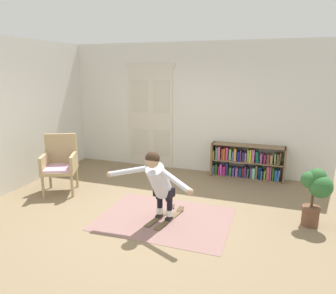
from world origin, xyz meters
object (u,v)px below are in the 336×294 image
(person_skier, at_px, (158,180))
(bookshelf, at_px, (246,163))
(potted_plant, at_px, (316,189))
(skis_pair, at_px, (166,217))
(wicker_chair, at_px, (60,162))

(person_skier, bearing_deg, bookshelf, 68.37)
(bookshelf, height_order, person_skier, person_skier)
(bookshelf, xyz_separation_m, potted_plant, (1.20, -1.87, 0.24))
(potted_plant, relative_size, skis_pair, 1.06)
(potted_plant, distance_m, person_skier, 2.35)
(skis_pair, bearing_deg, person_skier, -101.17)
(person_skier, bearing_deg, skis_pair, 78.83)
(wicker_chair, relative_size, potted_plant, 1.24)
(bookshelf, bearing_deg, potted_plant, -57.30)
(wicker_chair, height_order, person_skier, person_skier)
(bookshelf, bearing_deg, skis_pair, -112.48)
(potted_plant, xyz_separation_m, skis_pair, (-2.19, -0.53, -0.56))
(wicker_chair, distance_m, skis_pair, 2.40)
(potted_plant, bearing_deg, bookshelf, 122.70)
(wicker_chair, relative_size, skis_pair, 1.32)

